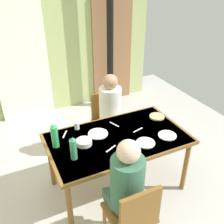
{
  "coord_description": "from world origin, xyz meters",
  "views": [
    {
      "loc": [
        -0.65,
        -2.15,
        2.4
      ],
      "look_at": [
        0.42,
        0.09,
        1.0
      ],
      "focal_mm": 40.88,
      "sensor_mm": 36.0,
      "label": 1
    }
  ],
  "objects": [
    {
      "name": "water_bottle_green_near",
      "position": [
        -0.13,
        -0.2,
        0.87
      ],
      "size": [
        0.07,
        0.07,
        0.26
      ],
      "color": "#3D8B63",
      "rests_on": "dining_table"
    },
    {
      "name": "serving_bowl_center",
      "position": [
        0.04,
        -0.03,
        0.78
      ],
      "size": [
        0.17,
        0.17,
        0.05
      ],
      "primitive_type": "cylinder",
      "color": "silver",
      "rests_on": "dining_table"
    },
    {
      "name": "wall_back",
      "position": [
        0.0,
        2.3,
        1.39
      ],
      "size": [
        4.38,
        0.1,
        2.78
      ],
      "primitive_type": "cube",
      "color": "#ABBB76",
      "rests_on": "ground_plane"
    },
    {
      "name": "cutlery_fork_far",
      "position": [
        0.7,
        -0.04,
        0.75
      ],
      "size": [
        0.15,
        0.06,
        0.0
      ],
      "primitive_type": "cube",
      "rotation": [
        0.0,
        0.0,
        0.27
      ],
      "color": "silver",
      "rests_on": "dining_table"
    },
    {
      "name": "stove_pipe_column",
      "position": [
        1.27,
        1.95,
        1.39
      ],
      "size": [
        0.12,
        0.12,
        2.78
      ],
      "primitive_type": "cylinder",
      "color": "black",
      "rests_on": "ground_plane"
    },
    {
      "name": "ground_plane",
      "position": [
        0.0,
        0.0,
        0.0
      ],
      "size": [
        5.99,
        5.99,
        0.0
      ],
      "primitive_type": "plane",
      "color": "#BDB9B7"
    },
    {
      "name": "bread_plate_sliced",
      "position": [
        1.07,
        0.12,
        0.76
      ],
      "size": [
        0.19,
        0.19,
        0.02
      ],
      "primitive_type": "cylinder",
      "color": "#DBB77A",
      "rests_on": "dining_table"
    },
    {
      "name": "chair_near_diner",
      "position": [
        0.17,
        -0.87,
        0.5
      ],
      "size": [
        0.4,
        0.4,
        0.87
      ],
      "color": "brown",
      "rests_on": "ground_plane"
    },
    {
      "name": "cutlery_fork_near",
      "position": [
        -0.1,
        0.25,
        0.75
      ],
      "size": [
        0.09,
        0.14,
        0.0
      ],
      "primitive_type": "cube",
      "rotation": [
        0.0,
        0.0,
        4.15
      ],
      "color": "silver",
      "rests_on": "dining_table"
    },
    {
      "name": "dinner_plate_far_center",
      "position": [
        0.64,
        -0.29,
        0.75
      ],
      "size": [
        0.21,
        0.21,
        0.01
      ],
      "primitive_type": "cylinder",
      "color": "white",
      "rests_on": "dining_table"
    },
    {
      "name": "curtain_panel",
      "position": [
        -0.25,
        2.2,
        1.17
      ],
      "size": [
        0.9,
        0.03,
        2.33
      ],
      "primitive_type": "cube",
      "color": "white",
      "rests_on": "ground_plane"
    },
    {
      "name": "dinner_plate_near_left",
      "position": [
        0.24,
        0.09,
        0.75
      ],
      "size": [
        0.23,
        0.23,
        0.01
      ],
      "primitive_type": "cylinder",
      "color": "white",
      "rests_on": "dining_table"
    },
    {
      "name": "water_bottle_green_far",
      "position": [
        -0.25,
        0.07,
        0.88
      ],
      "size": [
        0.07,
        0.07,
        0.28
      ],
      "color": "green",
      "rests_on": "dining_table"
    },
    {
      "name": "drinking_glass_by_near_diner",
      "position": [
        0.06,
        0.3,
        0.79
      ],
      "size": [
        0.06,
        0.06,
        0.09
      ],
      "primitive_type": "cylinder",
      "color": "silver",
      "rests_on": "dining_table"
    },
    {
      "name": "cutlery_knife_far",
      "position": [
        0.26,
        -0.22,
        0.75
      ],
      "size": [
        0.14,
        0.08,
        0.0
      ],
      "primitive_type": "cube",
      "rotation": [
        0.0,
        0.0,
        0.44
      ],
      "color": "silver",
      "rests_on": "dining_table"
    },
    {
      "name": "dining_table",
      "position": [
        0.42,
        -0.06,
        0.68
      ],
      "size": [
        1.56,
        0.91,
        0.75
      ],
      "color": "brown",
      "rests_on": "ground_plane"
    },
    {
      "name": "dinner_plate_near_right",
      "position": [
        0.94,
        -0.28,
        0.75
      ],
      "size": [
        0.21,
        0.21,
        0.01
      ],
      "primitive_type": "cylinder",
      "color": "white",
      "rests_on": "dining_table"
    },
    {
      "name": "cutlery_knife_near",
      "position": [
        0.5,
        0.19,
        0.75
      ],
      "size": [
        0.06,
        0.15,
        0.0
      ],
      "primitive_type": "cube",
      "rotation": [
        0.0,
        0.0,
        1.91
      ],
      "color": "silver",
      "rests_on": "dining_table"
    },
    {
      "name": "person_far_diner",
      "position": [
        0.65,
        0.6,
        0.78
      ],
      "size": [
        0.3,
        0.37,
        0.77
      ],
      "rotation": [
        0.0,
        0.0,
        3.14
      ],
      "color": "silver",
      "rests_on": "ground_plane"
    },
    {
      "name": "person_near_diner",
      "position": [
        0.17,
        -0.73,
        0.78
      ],
      "size": [
        0.3,
        0.37,
        0.77
      ],
      "color": "#3F624C",
      "rests_on": "ground_plane"
    },
    {
      "name": "door_wooden",
      "position": [
        1.45,
        2.22,
        1.0
      ],
      "size": [
        0.8,
        0.05,
        2.0
      ],
      "primitive_type": "cube",
      "color": "#916541",
      "rests_on": "ground_plane"
    },
    {
      "name": "chair_far_diner",
      "position": [
        0.65,
        0.74,
        0.5
      ],
      "size": [
        0.4,
        0.4,
        0.87
      ],
      "rotation": [
        0.0,
        0.0,
        3.14
      ],
      "color": "brown",
      "rests_on": "ground_plane"
    }
  ]
}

